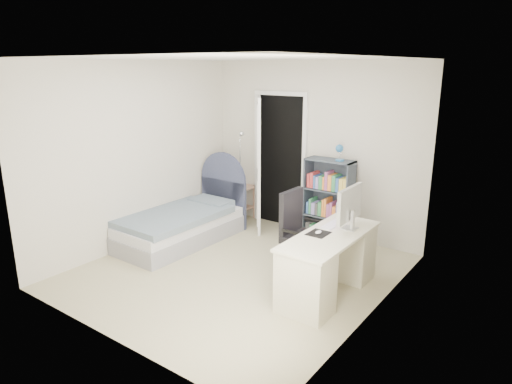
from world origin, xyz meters
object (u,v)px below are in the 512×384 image
Objects in this scene: bookcase at (329,205)px; office_chair at (299,230)px; floor_lamp at (241,186)px; nightstand at (237,194)px; bed at (185,223)px; desk at (329,261)px.

office_chair is at bearing -80.14° from bookcase.
floor_lamp is 1.04× the size of bookcase.
floor_lamp is (0.17, -0.11, 0.18)m from nightstand.
nightstand is 0.27m from floor_lamp.
bed is 1.84× the size of office_chair.
bookcase is 1.15m from office_chair.
bookcase is at bearing -2.01° from nightstand.
nightstand is 0.45× the size of bookcase.
bookcase reaches higher than bed.
floor_lamp is at bearing 81.11° from bed.
office_chair is (0.20, -1.13, 0.02)m from bookcase.
office_chair is at bearing 155.98° from desk.
bookcase is (1.68, -0.06, 0.12)m from nightstand.
desk reaches higher than office_chair.
nightstand is 2.79m from desk.
bed is 1.33× the size of desk.
nightstand is at bearing 149.28° from desk.
bookcase is 1.55m from desk.
bookcase reaches higher than desk.
nightstand is 2.23m from office_chair.
desk reaches higher than nightstand.
bookcase is (1.51, 0.05, -0.06)m from floor_lamp.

